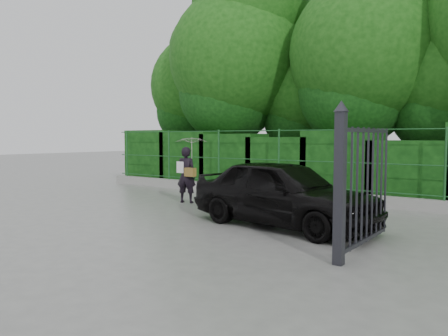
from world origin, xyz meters
The scene contains 8 objects.
ground centered at (0.00, 0.00, 0.00)m, with size 80.00×80.00×0.00m, color gray.
kerb centered at (0.00, 4.50, 0.15)m, with size 14.00×0.25×0.30m, color #9E9E99.
fence centered at (0.22, 4.50, 1.20)m, with size 14.13×0.06×1.80m.
hedge centered at (-0.03, 5.50, 1.01)m, with size 14.20×1.20×2.23m.
trees centered at (1.14, 7.74, 4.62)m, with size 17.10×6.15×8.08m.
gate centered at (4.60, -0.72, 1.19)m, with size 0.22×2.33×2.36m.
woman centered at (-1.07, 2.05, 1.21)m, with size 0.90×0.86×1.87m.
car centered at (2.61, 0.74, 0.70)m, with size 1.66×4.12×1.40m, color black.
Camera 1 is at (6.95, -7.16, 1.84)m, focal length 35.00 mm.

